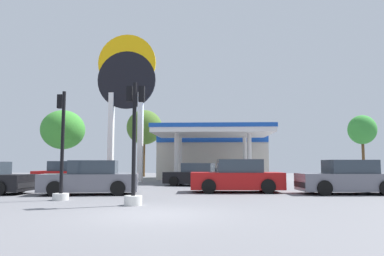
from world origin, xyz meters
TOP-DOWN VIEW (x-y plane):
  - ground_plane at (0.00, 0.00)m, footprint 90.00×90.00m
  - gas_station at (1.88, 23.70)m, footprint 9.88×12.98m
  - station_pole_sign at (-5.08, 18.20)m, footprint 4.75×0.56m
  - car_1 at (10.02, 12.25)m, footprint 4.06×2.10m
  - car_2 at (-3.98, 6.46)m, footprint 4.70×2.56m
  - car_3 at (-7.49, 12.90)m, footprint 4.49×2.07m
  - car_4 at (3.02, 8.12)m, footprint 4.70×2.24m
  - car_5 at (8.22, 7.25)m, footprint 4.61×2.23m
  - car_6 at (0.79, 13.39)m, footprint 4.38×2.55m
  - traffic_signal_0 at (-4.33, 3.80)m, footprint 0.64×0.67m
  - traffic_signal_1 at (-1.04, 2.18)m, footprint 0.65×0.67m
  - tree_0 at (-14.57, 28.75)m, footprint 4.76×4.76m
  - tree_1 at (-5.58, 29.38)m, footprint 3.93×3.93m
  - tree_2 at (3.93, 27.49)m, footprint 3.08×3.08m
  - tree_3 at (17.44, 27.48)m, footprint 2.84×2.84m

SIDE VIEW (x-z plane):
  - ground_plane at x=0.00m, z-range 0.00..0.00m
  - car_1 at x=10.02m, z-range -0.07..1.34m
  - car_6 at x=0.79m, z-range -0.07..1.40m
  - car_2 at x=-3.98m, z-range -0.08..1.52m
  - car_3 at x=-7.49m, z-range -0.08..1.53m
  - car_5 at x=8.22m, z-range -0.08..1.55m
  - car_4 at x=3.02m, z-range -0.08..1.58m
  - traffic_signal_0 at x=-4.33m, z-range -0.66..3.73m
  - traffic_signal_1 at x=-1.04m, z-range -0.46..3.89m
  - gas_station at x=1.88m, z-range 0.08..4.41m
  - tree_2 at x=3.93m, z-range 1.20..6.66m
  - tree_3 at x=17.44m, z-range 1.67..8.10m
  - tree_0 at x=-14.57m, z-range 1.50..8.84m
  - tree_1 at x=-5.58m, z-range 1.76..9.15m
  - station_pole_sign at x=-5.08m, z-range 1.65..13.68m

